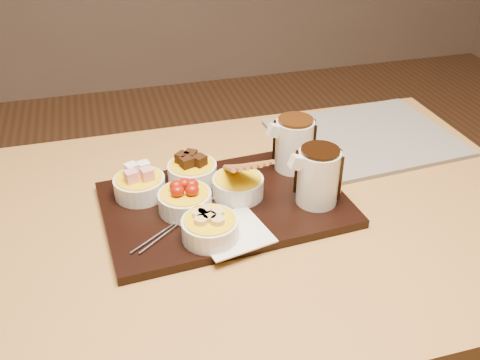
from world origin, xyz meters
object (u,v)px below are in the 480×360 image
object	(u,v)px
pitcher_dark_chocolate	(318,177)
newspaper	(365,138)
dining_table	(245,252)
bowl_strawberries	(185,202)
serving_board	(225,204)
pitcher_milk_chocolate	(294,145)

from	to	relation	value
pitcher_dark_chocolate	newspaper	bearing A→B (deg)	42.22
pitcher_dark_chocolate	newspaper	world-z (taller)	pitcher_dark_chocolate
dining_table	bowl_strawberries	size ratio (longest dim) A/B	12.00
serving_board	pitcher_milk_chocolate	world-z (taller)	pitcher_milk_chocolate
dining_table	pitcher_dark_chocolate	size ratio (longest dim) A/B	11.08
pitcher_dark_chocolate	newspaper	size ratio (longest dim) A/B	0.27
newspaper	pitcher_dark_chocolate	bearing A→B (deg)	-138.03
serving_board	newspaper	world-z (taller)	serving_board
serving_board	newspaper	xyz separation A→B (m)	(0.39, 0.18, -0.00)
bowl_strawberries	newspaper	size ratio (longest dim) A/B	0.25
pitcher_dark_chocolate	bowl_strawberries	bearing A→B (deg)	167.35
bowl_strawberries	pitcher_milk_chocolate	bearing A→B (deg)	20.28
bowl_strawberries	pitcher_dark_chocolate	distance (m)	0.25
pitcher_dark_chocolate	newspaper	xyz separation A→B (m)	(0.22, 0.23, -0.07)
pitcher_milk_chocolate	pitcher_dark_chocolate	bearing A→B (deg)	-94.40
bowl_strawberries	pitcher_dark_chocolate	world-z (taller)	pitcher_dark_chocolate
serving_board	pitcher_dark_chocolate	world-z (taller)	pitcher_dark_chocolate
dining_table	serving_board	xyz separation A→B (m)	(-0.03, 0.03, 0.11)
dining_table	serving_board	bearing A→B (deg)	143.19
serving_board	bowl_strawberries	size ratio (longest dim) A/B	4.60
pitcher_dark_chocolate	pitcher_milk_chocolate	xyz separation A→B (m)	(0.00, 0.13, 0.00)
serving_board	pitcher_dark_chocolate	xyz separation A→B (m)	(0.17, -0.05, 0.06)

